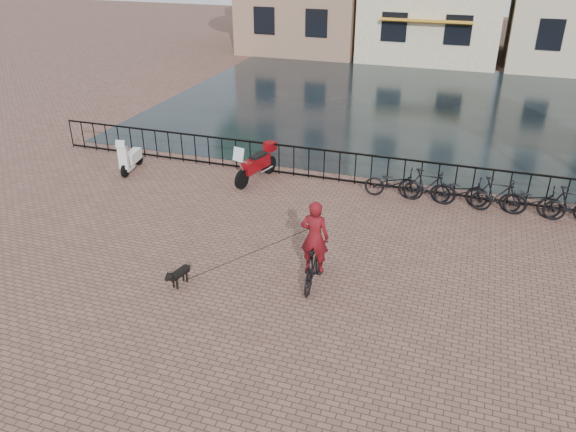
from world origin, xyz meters
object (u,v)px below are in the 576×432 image
(dog, at_px, (180,275))
(scooter, at_px, (130,152))
(motorcycle, at_px, (256,160))
(cyclist, at_px, (314,248))

(dog, relative_size, scooter, 0.53)
(dog, distance_m, scooter, 7.25)
(motorcycle, bearing_deg, scooter, -157.79)
(motorcycle, bearing_deg, dog, -69.79)
(cyclist, xyz_separation_m, dog, (-2.80, -1.01, -0.66))
(cyclist, bearing_deg, scooter, -33.43)
(motorcycle, distance_m, scooter, 4.21)
(motorcycle, xyz_separation_m, scooter, (-4.17, -0.54, -0.04))
(cyclist, height_order, motorcycle, cyclist)
(cyclist, distance_m, scooter, 8.76)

